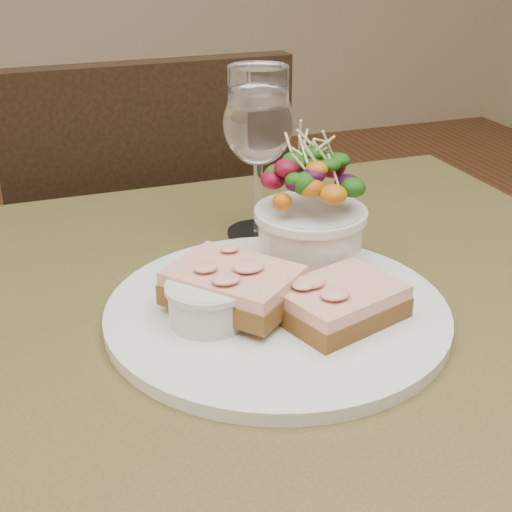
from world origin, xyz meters
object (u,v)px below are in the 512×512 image
object	(u,v)px
sandwich_front	(340,302)
chair_far	(147,367)
wine_glass	(258,128)
salad_bowl	(311,211)
cafe_table	(283,423)
ramekin	(208,301)
sandwich_back	(233,285)
dinner_plate	(277,312)

from	to	relation	value
sandwich_front	chair_far	bearing A→B (deg)	77.46
wine_glass	salad_bowl	bearing A→B (deg)	-84.42
cafe_table	wine_glass	xyz separation A→B (m)	(0.05, 0.21, 0.22)
cafe_table	ramekin	distance (m)	0.15
cafe_table	sandwich_back	distance (m)	0.15
cafe_table	ramekin	world-z (taller)	ramekin
chair_far	ramekin	bearing A→B (deg)	84.66
sandwich_front	cafe_table	bearing A→B (deg)	144.74
sandwich_back	sandwich_front	bearing A→B (deg)	21.01
ramekin	salad_bowl	size ratio (longest dim) A/B	0.53
sandwich_front	wine_glass	bearing A→B (deg)	71.18
chair_far	sandwich_front	distance (m)	0.83
chair_far	ramekin	xyz separation A→B (m)	(-0.05, -0.64, 0.49)
chair_far	sandwich_back	world-z (taller)	chair_far
dinner_plate	ramekin	size ratio (longest dim) A/B	4.59
chair_far	sandwich_front	xyz separation A→B (m)	(0.06, -0.67, 0.48)
sandwich_back	chair_far	bearing A→B (deg)	138.20
sandwich_back	wine_glass	xyz separation A→B (m)	(0.09, 0.17, 0.09)
cafe_table	salad_bowl	xyz separation A→B (m)	(0.06, 0.09, 0.17)
cafe_table	wine_glass	bearing A→B (deg)	76.44
chair_far	sandwich_back	xyz separation A→B (m)	(-0.02, -0.62, 0.49)
sandwich_back	salad_bowl	xyz separation A→B (m)	(0.10, 0.06, 0.04)
cafe_table	chair_far	xyz separation A→B (m)	(-0.01, 0.66, -0.36)
ramekin	wine_glass	size ratio (longest dim) A/B	0.38
chair_far	dinner_plate	world-z (taller)	chair_far
dinner_plate	sandwich_front	distance (m)	0.06
ramekin	chair_far	bearing A→B (deg)	85.50
sandwich_back	ramekin	bearing A→B (deg)	-103.83
dinner_plate	sandwich_back	distance (m)	0.05
cafe_table	salad_bowl	distance (m)	0.20
dinner_plate	sandwich_back	world-z (taller)	sandwich_back
dinner_plate	wine_glass	world-z (taller)	wine_glass
cafe_table	dinner_plate	distance (m)	0.11
salad_bowl	sandwich_front	bearing A→B (deg)	-98.94
sandwich_front	ramekin	world-z (taller)	ramekin
dinner_plate	sandwich_back	size ratio (longest dim) A/B	2.28
chair_far	ramekin	size ratio (longest dim) A/B	13.40
sandwich_front	salad_bowl	world-z (taller)	salad_bowl
sandwich_back	salad_bowl	bearing A→B (deg)	80.29
sandwich_back	ramekin	distance (m)	0.03
salad_bowl	wine_glass	bearing A→B (deg)	95.58
cafe_table	chair_far	world-z (taller)	chair_far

